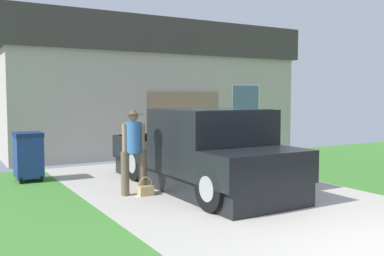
% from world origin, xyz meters
% --- Properties ---
extents(pickup_truck, '(2.15, 5.12, 1.70)m').
position_xyz_m(pickup_truck, '(-0.13, 4.57, 0.76)').
color(pickup_truck, black).
rests_on(pickup_truck, ground).
extents(person_with_hat, '(0.51, 0.40, 1.72)m').
position_xyz_m(person_with_hat, '(-1.63, 4.94, 0.94)').
color(person_with_hat, brown).
rests_on(person_with_hat, ground).
extents(handbag, '(0.30, 0.19, 0.37)m').
position_xyz_m(handbag, '(-1.45, 4.78, 0.11)').
color(handbag, tan).
rests_on(handbag, ground).
extents(house_with_garage, '(10.46, 6.41, 4.45)m').
position_xyz_m(house_with_garage, '(1.66, 12.55, 2.26)').
color(house_with_garage, '#BAB0A3').
rests_on(house_with_garage, ground).
extents(wheeled_trash_bin, '(0.60, 0.72, 1.12)m').
position_xyz_m(wheeled_trash_bin, '(-3.18, 7.49, 0.61)').
color(wheeled_trash_bin, navy).
rests_on(wheeled_trash_bin, ground).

